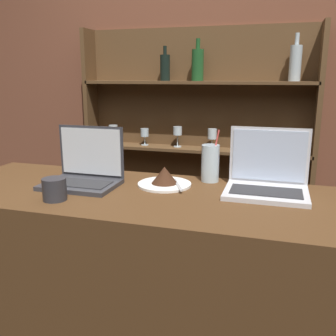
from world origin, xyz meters
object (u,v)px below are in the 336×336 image
laptop_far (267,179)px  water_glass (210,163)px  laptop_near (85,172)px  cake_plate (165,179)px  coffee_cup (54,189)px

laptop_far → water_glass: laptop_far is taller
laptop_near → cake_plate: size_ratio=1.34×
laptop_far → water_glass: (-0.24, 0.09, 0.03)m
cake_plate → water_glass: size_ratio=0.99×
laptop_near → cake_plate: (0.33, 0.08, -0.02)m
cake_plate → water_glass: (0.17, 0.12, 0.05)m
laptop_near → cake_plate: laptop_near is taller
laptop_near → coffee_cup: size_ratio=3.43×
laptop_far → water_glass: bearing=158.7°
coffee_cup → laptop_near: bearing=88.6°
laptop_near → cake_plate: 0.34m
laptop_near → water_glass: (0.50, 0.20, 0.03)m
cake_plate → coffee_cup: 0.45m
laptop_near → water_glass: laptop_near is taller
laptop_far → cake_plate: laptop_far is taller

